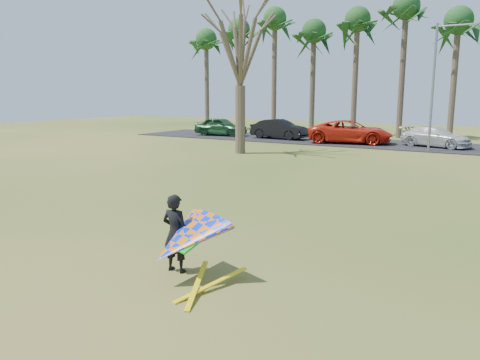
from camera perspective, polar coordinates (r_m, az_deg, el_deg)
The scene contains 16 objects.
ground at distance 13.01m, azimuth -4.66°, elevation -6.14°, with size 100.00×100.00×0.00m, color #254D10.
parking_strip at distance 35.99m, azimuth 19.65°, elevation 4.00°, with size 46.00×7.00×0.06m, color black.
palm_0 at distance 50.77m, azimuth -4.13°, elevation 16.63°, with size 4.84×4.84×10.84m.
palm_1 at distance 48.64m, azimuth -0.13°, elevation 17.73°, with size 4.84×4.84×11.54m.
palm_2 at distance 46.77m, azimuth 4.28°, elevation 18.83°, with size 4.84×4.84×12.24m.
palm_3 at distance 44.89m, azimuth 9.01°, elevation 17.34°, with size 4.84×4.84×10.84m.
palm_4 at distance 43.59m, azimuth 14.14°, elevation 18.27°, with size 4.84×4.84×11.54m.
palm_5 at distance 42.63m, azimuth 19.61°, elevation 19.10°, with size 4.84×4.84×12.24m.
palm_6 at distance 41.73m, azimuth 25.10°, elevation 17.05°, with size 4.84×4.84×10.84m.
bare_tree_left at distance 29.56m, azimuth 0.03°, elevation 16.71°, with size 6.60×6.60×9.70m.
streetlight at distance 32.46m, azimuth 22.78°, elevation 11.02°, with size 2.28×0.18×8.00m.
car_0 at distance 41.62m, azimuth -2.34°, elevation 6.55°, with size 1.89×4.69×1.60m, color #1B4525.
car_1 at distance 38.67m, azimuth 4.82°, elevation 6.21°, with size 1.68×4.80×1.58m, color black.
car_2 at distance 36.02m, azimuth 13.29°, elevation 5.74°, with size 2.82×6.11×1.70m, color red.
car_3 at distance 35.34m, azimuth 22.76°, elevation 4.87°, with size 1.94×4.77×1.38m, color silver.
kite_flyer at distance 9.53m, azimuth -6.85°, elevation -7.11°, with size 2.13×2.39×2.02m.
Camera 1 is at (7.41, -10.02, 3.71)m, focal length 35.00 mm.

